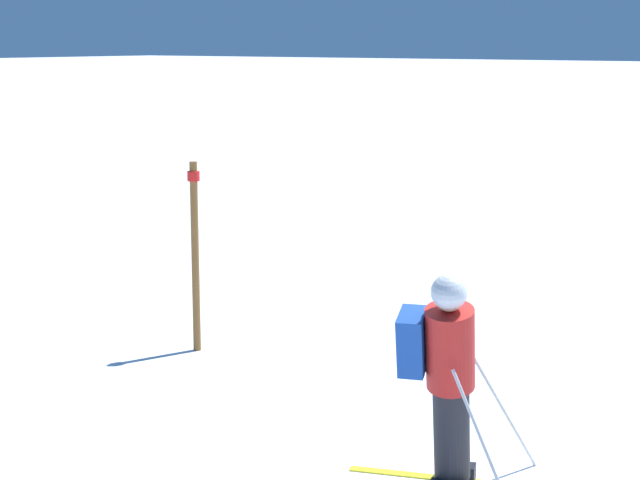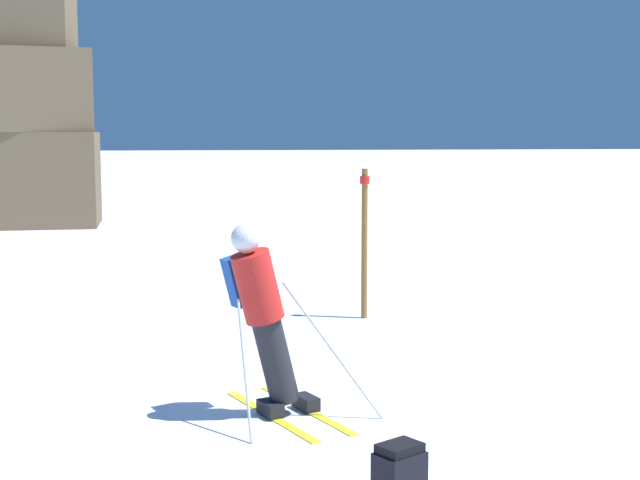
{
  "view_description": "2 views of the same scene",
  "coord_description": "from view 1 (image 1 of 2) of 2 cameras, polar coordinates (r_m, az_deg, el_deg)",
  "views": [
    {
      "loc": [
        -7.71,
        -3.46,
        3.26
      ],
      "look_at": [
        -0.75,
        1.47,
        1.65
      ],
      "focal_mm": 60.0,
      "sensor_mm": 36.0,
      "label": 1
    },
    {
      "loc": [
        -2.25,
        -7.58,
        2.44
      ],
      "look_at": [
        -0.49,
        1.99,
        1.3
      ],
      "focal_mm": 50.0,
      "sensor_mm": 36.0,
      "label": 2
    }
  ],
  "objects": [
    {
      "name": "ground_plane",
      "position": [
        9.05,
        10.57,
        -10.59
      ],
      "size": [
        300.0,
        300.0,
        0.0
      ],
      "primitive_type": "plane",
      "color": "white"
    },
    {
      "name": "skier",
      "position": [
        7.55,
        6.76,
        -7.16
      ],
      "size": [
        1.38,
        1.69,
        1.75
      ],
      "rotation": [
        0.0,
        0.0,
        0.35
      ],
      "color": "yellow",
      "rests_on": "ground"
    },
    {
      "name": "trail_marker",
      "position": [
        11.23,
        -6.68,
        -0.45
      ],
      "size": [
        0.13,
        0.13,
        2.01
      ],
      "color": "brown",
      "rests_on": "ground"
    }
  ]
}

